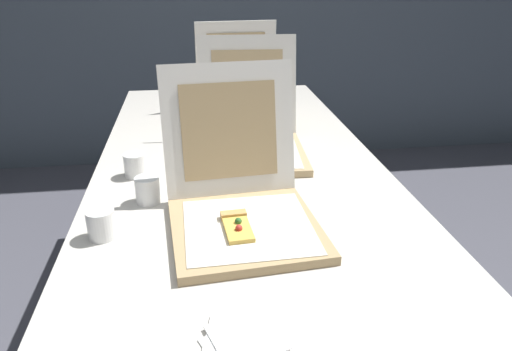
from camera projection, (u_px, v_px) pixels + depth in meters
table at (242, 187)px, 1.43m from camera, size 0.88×2.09×0.73m
pizza_box_front at (242, 205)px, 1.11m from camera, size 0.37×0.43×0.35m
pizza_box_middle at (251, 138)px, 1.54m from camera, size 0.36×0.42×0.35m
pizza_box_back at (242, 101)px, 1.93m from camera, size 0.36×0.36×0.36m
cup_white_mid at (135, 165)px, 1.38m from camera, size 0.06×0.06×0.07m
cup_white_near_left at (101, 224)px, 1.07m from camera, size 0.06×0.06×0.07m
cup_white_near_center at (148, 190)px, 1.23m from camera, size 0.06×0.06×0.07m
napkin_pile at (247, 345)px, 0.77m from camera, size 0.17×0.18×0.01m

